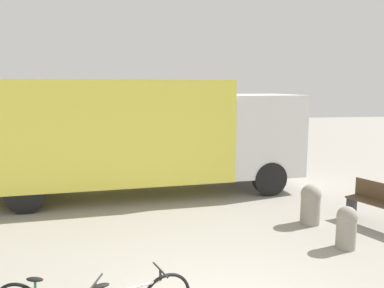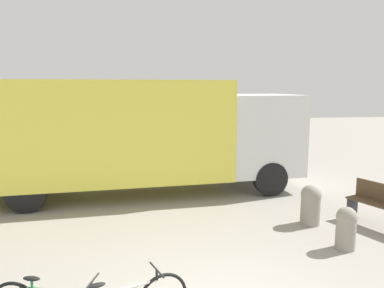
{
  "view_description": "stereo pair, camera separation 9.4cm",
  "coord_description": "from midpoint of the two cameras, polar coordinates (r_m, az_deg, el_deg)",
  "views": [
    {
      "loc": [
        -1.01,
        -4.2,
        3.05
      ],
      "look_at": [
        0.31,
        4.37,
        1.71
      ],
      "focal_mm": 35.0,
      "sensor_mm": 36.0,
      "label": 1
    },
    {
      "loc": [
        -0.92,
        -4.22,
        3.05
      ],
      "look_at": [
        0.31,
        4.37,
        1.71
      ],
      "focal_mm": 35.0,
      "sensor_mm": 36.0,
      "label": 2
    }
  ],
  "objects": [
    {
      "name": "delivery_truck",
      "position": [
        10.62,
        -8.62,
        1.82
      ],
      "size": [
        9.28,
        3.09,
        3.21
      ],
      "rotation": [
        0.0,
        0.0,
        0.08
      ],
      "color": "#EAE04C",
      "rests_on": "ground"
    },
    {
      "name": "bollard_near_bench",
      "position": [
        7.77,
        22.16,
        -11.49
      ],
      "size": [
        0.38,
        0.38,
        0.82
      ],
      "color": "gray",
      "rests_on": "ground"
    },
    {
      "name": "bollard_far_bench",
      "position": [
        8.81,
        17.33,
        -8.57
      ],
      "size": [
        0.45,
        0.45,
        0.9
      ],
      "color": "gray",
      "rests_on": "ground"
    }
  ]
}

